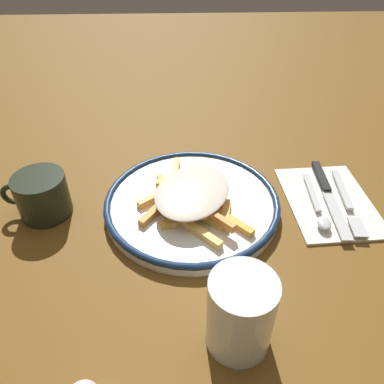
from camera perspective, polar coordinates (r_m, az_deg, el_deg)
ground_plane at (r=0.67m, az=0.00°, el=-2.49°), size 2.60×2.60×0.00m
plate at (r=0.66m, az=0.00°, el=-1.69°), size 0.30×0.30×0.02m
fries_heap at (r=0.63m, az=0.15°, el=-0.67°), size 0.19×0.23×0.04m
napkin at (r=0.72m, az=19.83°, el=-1.16°), size 0.15×0.21×0.01m
fork at (r=0.72m, az=22.24°, el=-1.31°), size 0.03×0.18×0.01m
knife at (r=0.73m, az=19.57°, el=0.25°), size 0.03×0.21×0.01m
spoon at (r=0.68m, az=18.50°, el=-2.60°), size 0.02×0.15×0.01m
water_glass at (r=0.47m, az=7.27°, el=-17.59°), size 0.08×0.08×0.11m
coffee_mug at (r=0.68m, az=-21.62°, el=-0.51°), size 0.11×0.09×0.07m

